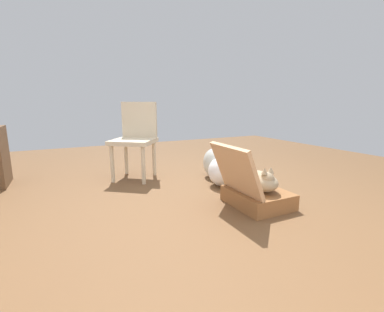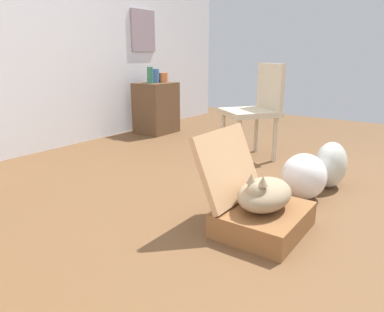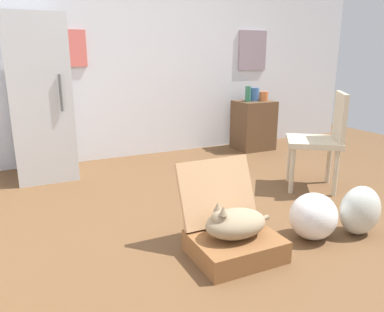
{
  "view_description": "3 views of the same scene",
  "coord_description": "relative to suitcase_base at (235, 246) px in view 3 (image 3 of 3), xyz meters",
  "views": [
    {
      "loc": [
        -2.1,
        1.05,
        0.91
      ],
      "look_at": [
        -0.1,
        0.07,
        0.46
      ],
      "focal_mm": 24.81,
      "sensor_mm": 36.0,
      "label": 1
    },
    {
      "loc": [
        -2.1,
        -1.23,
        0.99
      ],
      "look_at": [
        -0.23,
        0.1,
        0.34
      ],
      "focal_mm": 33.18,
      "sensor_mm": 36.0,
      "label": 2
    },
    {
      "loc": [
        -1.49,
        -2.28,
        1.24
      ],
      "look_at": [
        -0.36,
        0.08,
        0.53
      ],
      "focal_mm": 34.87,
      "sensor_mm": 36.0,
      "label": 3
    }
  ],
  "objects": [
    {
      "name": "ground_plane",
      "position": [
        0.32,
        0.47,
        -0.07
      ],
      "size": [
        7.68,
        7.68,
        0.0
      ],
      "primitive_type": "plane",
      "color": "brown",
      "rests_on": "ground"
    },
    {
      "name": "wall_back",
      "position": [
        0.33,
        2.73,
        1.23
      ],
      "size": [
        6.4,
        0.15,
        2.6
      ],
      "color": "silver",
      "rests_on": "ground"
    },
    {
      "name": "suitcase_base",
      "position": [
        0.0,
        0.0,
        0.0
      ],
      "size": [
        0.54,
        0.45,
        0.14
      ],
      "primitive_type": "cube",
      "color": "brown",
      "rests_on": "ground"
    },
    {
      "name": "suitcase_lid",
      "position": [
        0.0,
        0.24,
        0.28
      ],
      "size": [
        0.54,
        0.21,
        0.43
      ],
      "primitive_type": "cube",
      "rotation": [
        1.17,
        0.0,
        0.0
      ],
      "color": "tan",
      "rests_on": "suitcase_base"
    },
    {
      "name": "cat",
      "position": [
        -0.01,
        0.0,
        0.16
      ],
      "size": [
        0.48,
        0.28,
        0.23
      ],
      "color": "#998466",
      "rests_on": "suitcase_base"
    },
    {
      "name": "plastic_bag_white",
      "position": [
        0.62,
        -0.02,
        0.09
      ],
      "size": [
        0.34,
        0.31,
        0.33
      ],
      "primitive_type": "ellipsoid",
      "color": "white",
      "rests_on": "ground"
    },
    {
      "name": "plastic_bag_clear",
      "position": [
        0.97,
        -0.11,
        0.11
      ],
      "size": [
        0.31,
        0.23,
        0.36
      ],
      "primitive_type": "ellipsoid",
      "color": "silver",
      "rests_on": "ground"
    },
    {
      "name": "refrigerator",
      "position": [
        -0.92,
        2.27,
        0.74
      ],
      "size": [
        0.57,
        0.64,
        1.63
      ],
      "color": "#B7BABC",
      "rests_on": "ground"
    },
    {
      "name": "side_table",
      "position": [
        1.73,
        2.32,
        0.26
      ],
      "size": [
        0.49,
        0.42,
        0.65
      ],
      "primitive_type": "cube",
      "color": "brown",
      "rests_on": "ground"
    },
    {
      "name": "vase_tall",
      "position": [
        1.61,
        2.3,
        0.68
      ],
      "size": [
        0.07,
        0.07,
        0.2
      ],
      "primitive_type": "cylinder",
      "color": "#2D7051",
      "rests_on": "side_table"
    },
    {
      "name": "vase_short",
      "position": [
        1.85,
        2.29,
        0.64
      ],
      "size": [
        0.12,
        0.12,
        0.12
      ],
      "primitive_type": "cylinder",
      "color": "#CC6B38",
      "rests_on": "side_table"
    },
    {
      "name": "vase_round",
      "position": [
        1.73,
        2.35,
        0.67
      ],
      "size": [
        0.14,
        0.14,
        0.17
      ],
      "primitive_type": "cylinder",
      "color": "#38609E",
      "rests_on": "side_table"
    },
    {
      "name": "chair",
      "position": [
        1.4,
        0.74,
        0.44
      ],
      "size": [
        0.66,
        0.66,
        0.92
      ],
      "rotation": [
        0.0,
        0.0,
        -2.21
      ],
      "color": "beige",
      "rests_on": "ground"
    }
  ]
}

